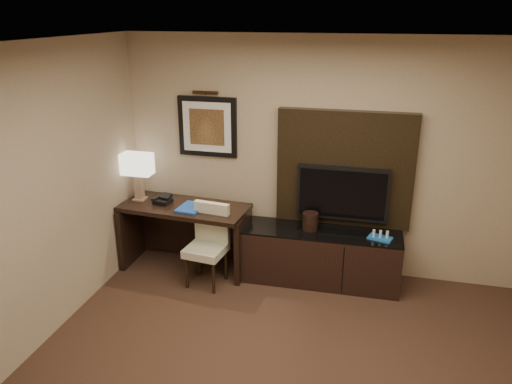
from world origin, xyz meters
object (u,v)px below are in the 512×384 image
(minibar_tray, at_px, (380,235))
(table_lamp, at_px, (138,175))
(desk_chair, at_px, (206,249))
(desk_phone, at_px, (163,200))
(ice_bucket, at_px, (310,221))
(desk, at_px, (186,237))
(credenza, at_px, (318,256))
(tv, at_px, (342,193))

(minibar_tray, bearing_deg, table_lamp, 178.70)
(desk_chair, distance_m, desk_phone, 0.82)
(desk_chair, bearing_deg, minibar_tray, 16.46)
(desk_chair, xyz_separation_m, ice_bucket, (1.10, 0.38, 0.29))
(desk, height_order, desk_chair, desk_chair)
(desk_phone, bearing_deg, desk_chair, -18.23)
(credenza, bearing_deg, desk, -179.14)
(desk, distance_m, ice_bucket, 1.50)
(desk_phone, relative_size, ice_bucket, 0.94)
(desk, bearing_deg, desk_phone, -178.08)
(credenza, xyz_separation_m, table_lamp, (-2.15, 0.01, 0.79))
(desk, distance_m, credenza, 1.57)
(credenza, distance_m, ice_bucket, 0.42)
(desk, distance_m, tv, 1.91)
(table_lamp, height_order, ice_bucket, table_lamp)
(credenza, relative_size, ice_bucket, 9.28)
(tv, xyz_separation_m, desk_chair, (-1.42, -0.56, -0.59))
(tv, xyz_separation_m, minibar_tray, (0.44, -0.25, -0.35))
(minibar_tray, bearing_deg, desk_chair, -170.42)
(desk, distance_m, table_lamp, 0.91)
(desk_chair, distance_m, ice_bucket, 1.20)
(desk, xyz_separation_m, table_lamp, (-0.58, 0.06, 0.70))
(minibar_tray, bearing_deg, desk_phone, 179.59)
(table_lamp, bearing_deg, desk_phone, -8.29)
(desk, xyz_separation_m, desk_chair, (0.36, -0.32, 0.03))
(desk_phone, height_order, minibar_tray, desk_phone)
(desk, bearing_deg, minibar_tray, 4.21)
(credenza, relative_size, minibar_tray, 7.32)
(desk, relative_size, tv, 1.48)
(credenza, relative_size, tv, 1.81)
(tv, distance_m, ice_bucket, 0.47)
(desk_phone, height_order, ice_bucket, desk_phone)
(desk, xyz_separation_m, minibar_tray, (2.23, -0.01, 0.27))
(credenza, distance_m, desk_chair, 1.26)
(desk_chair, height_order, minibar_tray, desk_chair)
(minibar_tray, bearing_deg, desk, 179.84)
(desk_phone, xyz_separation_m, minibar_tray, (2.50, -0.02, -0.17))
(desk_phone, xyz_separation_m, ice_bucket, (1.73, 0.05, -0.12))
(credenza, relative_size, desk_chair, 2.12)
(ice_bucket, bearing_deg, table_lamp, -179.83)
(credenza, height_order, tv, tv)
(credenza, xyz_separation_m, desk_phone, (-1.83, -0.04, 0.53))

